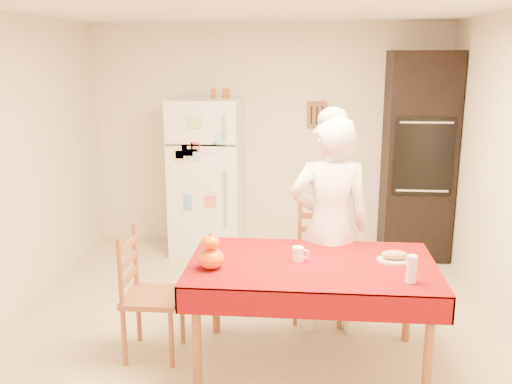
# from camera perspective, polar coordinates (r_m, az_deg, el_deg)

# --- Properties ---
(floor) EXTENTS (4.50, 4.50, 0.00)m
(floor) POSITION_cam_1_polar(r_m,az_deg,el_deg) (4.75, -0.85, -13.46)
(floor) COLOR #C9BC91
(floor) RESTS_ON ground
(room_shell) EXTENTS (4.02, 4.52, 2.51)m
(room_shell) POSITION_cam_1_polar(r_m,az_deg,el_deg) (4.26, -0.91, 6.34)
(room_shell) COLOR beige
(room_shell) RESTS_ON ground
(refrigerator) EXTENTS (0.75, 0.74, 1.70)m
(refrigerator) POSITION_cam_1_polar(r_m,az_deg,el_deg) (6.32, -4.94, 1.60)
(refrigerator) COLOR white
(refrigerator) RESTS_ON floor
(oven_cabinet) EXTENTS (0.70, 0.62, 2.20)m
(oven_cabinet) POSITION_cam_1_polar(r_m,az_deg,el_deg) (6.33, 15.89, 3.45)
(oven_cabinet) COLOR black
(oven_cabinet) RESTS_ON floor
(dining_table) EXTENTS (1.70, 1.00, 0.76)m
(dining_table) POSITION_cam_1_polar(r_m,az_deg,el_deg) (4.00, 5.59, -7.99)
(dining_table) COLOR brown
(dining_table) RESTS_ON floor
(chair_far) EXTENTS (0.44, 0.43, 0.95)m
(chair_far) POSITION_cam_1_polar(r_m,az_deg,el_deg) (4.81, 6.38, -6.58)
(chair_far) COLOR brown
(chair_far) RESTS_ON floor
(chair_left) EXTENTS (0.40, 0.42, 0.95)m
(chair_left) POSITION_cam_1_polar(r_m,az_deg,el_deg) (4.26, -11.14, -9.52)
(chair_left) COLOR brown
(chair_left) RESTS_ON floor
(seated_woman) EXTENTS (0.67, 0.48, 1.73)m
(seated_woman) POSITION_cam_1_polar(r_m,az_deg,el_deg) (4.44, 7.38, -3.49)
(seated_woman) COLOR white
(seated_woman) RESTS_ON floor
(coffee_mug) EXTENTS (0.08, 0.08, 0.10)m
(coffee_mug) POSITION_cam_1_polar(r_m,az_deg,el_deg) (3.99, 4.22, -6.20)
(coffee_mug) COLOR white
(coffee_mug) RESTS_ON dining_table
(pumpkin_lower) EXTENTS (0.18, 0.18, 0.14)m
(pumpkin_lower) POSITION_cam_1_polar(r_m,az_deg,el_deg) (3.85, -4.54, -6.64)
(pumpkin_lower) COLOR #DD5005
(pumpkin_lower) RESTS_ON dining_table
(pumpkin_upper) EXTENTS (0.12, 0.12, 0.09)m
(pumpkin_upper) POSITION_cam_1_polar(r_m,az_deg,el_deg) (3.82, -4.57, -5.02)
(pumpkin_upper) COLOR #E73D05
(pumpkin_upper) RESTS_ON pumpkin_lower
(wine_glass) EXTENTS (0.07, 0.07, 0.18)m
(wine_glass) POSITION_cam_1_polar(r_m,az_deg,el_deg) (3.74, 15.28, -7.43)
(wine_glass) COLOR silver
(wine_glass) RESTS_ON dining_table
(bread_plate) EXTENTS (0.24, 0.24, 0.02)m
(bread_plate) POSITION_cam_1_polar(r_m,az_deg,el_deg) (4.09, 13.66, -6.65)
(bread_plate) COLOR white
(bread_plate) RESTS_ON dining_table
(bread_loaf) EXTENTS (0.18, 0.10, 0.06)m
(bread_loaf) POSITION_cam_1_polar(r_m,az_deg,el_deg) (4.08, 13.69, -6.12)
(bread_loaf) COLOR tan
(bread_loaf) RESTS_ON bread_plate
(spice_jar_left) EXTENTS (0.05, 0.05, 0.10)m
(spice_jar_left) POSITION_cam_1_polar(r_m,az_deg,el_deg) (6.23, -4.27, 9.80)
(spice_jar_left) COLOR #94571A
(spice_jar_left) RESTS_ON refrigerator
(spice_jar_mid) EXTENTS (0.05, 0.05, 0.10)m
(spice_jar_mid) POSITION_cam_1_polar(r_m,az_deg,el_deg) (6.21, -3.14, 9.81)
(spice_jar_mid) COLOR #8F5A1A
(spice_jar_mid) RESTS_ON refrigerator
(spice_jar_right) EXTENTS (0.05, 0.05, 0.10)m
(spice_jar_right) POSITION_cam_1_polar(r_m,az_deg,el_deg) (6.21, -2.85, 9.81)
(spice_jar_right) COLOR #975E1B
(spice_jar_right) RESTS_ON refrigerator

